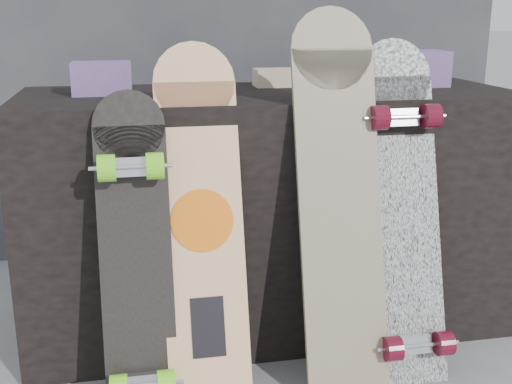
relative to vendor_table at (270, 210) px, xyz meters
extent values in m
cube|color=black|center=(0.00, 0.00, 0.00)|extent=(1.60, 0.60, 0.80)
cube|color=#5B3C7B|center=(-0.53, 0.04, 0.45)|extent=(0.18, 0.12, 0.10)
cube|color=#5B3C7B|center=(0.55, 0.06, 0.46)|extent=(0.14, 0.14, 0.12)
cube|color=#D1B78C|center=(0.09, 0.15, 0.43)|extent=(0.22, 0.10, 0.06)
cube|color=beige|center=(-0.27, -0.39, 0.03)|extent=(0.23, 0.28, 0.87)
cylinder|color=beige|center=(-0.27, -0.26, 0.46)|extent=(0.23, 0.08, 0.22)
cylinder|color=orange|center=(-0.27, -0.38, 0.10)|extent=(0.17, 0.05, 0.16)
cube|color=black|center=(-0.27, -0.46, -0.17)|extent=(0.09, 0.05, 0.16)
cube|color=beige|center=(0.11, -0.41, 0.07)|extent=(0.24, 0.28, 0.95)
cylinder|color=beige|center=(0.11, -0.27, 0.55)|extent=(0.24, 0.08, 0.23)
cube|color=white|center=(0.31, -0.37, 0.03)|extent=(0.23, 0.27, 0.87)
cylinder|color=white|center=(0.31, -0.24, 0.47)|extent=(0.23, 0.08, 0.22)
cube|color=silver|center=(0.31, -0.50, -0.27)|extent=(0.09, 0.04, 0.06)
cylinder|color=#530B1B|center=(0.24, -0.52, -0.26)|extent=(0.05, 0.07, 0.07)
cylinder|color=#530B1B|center=(0.39, -0.52, -0.26)|extent=(0.05, 0.07, 0.07)
cube|color=silver|center=(0.31, -0.32, 0.36)|extent=(0.09, 0.04, 0.06)
cylinder|color=#530B1B|center=(0.24, -0.34, 0.36)|extent=(0.05, 0.07, 0.07)
cylinder|color=#530B1B|center=(0.39, -0.34, 0.36)|extent=(0.05, 0.07, 0.07)
cube|color=black|center=(-0.46, -0.42, -0.02)|extent=(0.19, 0.21, 0.76)
cylinder|color=black|center=(-0.46, -0.32, 0.36)|extent=(0.19, 0.06, 0.19)
cube|color=silver|center=(-0.46, -0.53, -0.28)|extent=(0.09, 0.04, 0.06)
cylinder|color=#79F622|center=(-0.40, -0.55, -0.28)|extent=(0.05, 0.07, 0.07)
cube|color=silver|center=(-0.46, -0.39, 0.26)|extent=(0.09, 0.04, 0.06)
cylinder|color=#79F622|center=(-0.52, -0.41, 0.27)|extent=(0.04, 0.07, 0.07)
cylinder|color=#79F622|center=(-0.40, -0.41, 0.27)|extent=(0.05, 0.07, 0.07)
camera|label=1|loc=(-0.45, -2.03, 0.65)|focal=45.00mm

